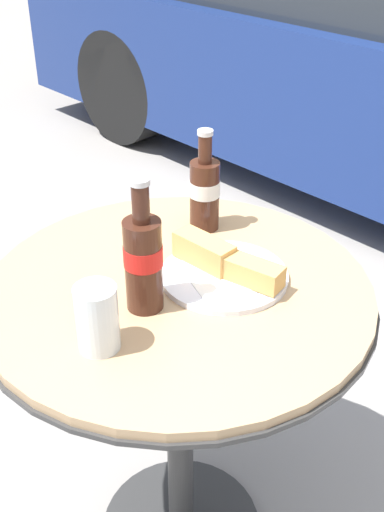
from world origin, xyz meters
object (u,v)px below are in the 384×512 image
bistro_table (179,347)px  cola_bottle_right (205,191)px  cola_bottle_left (143,259)px  lunch_plate_near (224,268)px  drinking_glass (98,321)px

bistro_table → cola_bottle_right: cola_bottle_right is taller
cola_bottle_right → bistro_table: bearing=-57.1°
bistro_table → cola_bottle_right: size_ratio=3.37×
cola_bottle_left → cola_bottle_right: bearing=115.5°
bistro_table → lunch_plate_near: (0.04, 0.08, 0.18)m
drinking_glass → bistro_table: bearing=101.5°
bistro_table → cola_bottle_left: cola_bottle_left is taller
bistro_table → cola_bottle_left: size_ratio=2.98×
cola_bottle_left → lunch_plate_near: 0.20m
cola_bottle_right → cola_bottle_left: bearing=-64.5°
bistro_table → cola_bottle_left: 0.28m
bistro_table → drinking_glass: size_ratio=6.43×
bistro_table → drinking_glass: bearing=-78.5°
cola_bottle_right → drinking_glass: (0.17, -0.42, -0.04)m
cola_bottle_left → drinking_glass: size_ratio=2.15×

